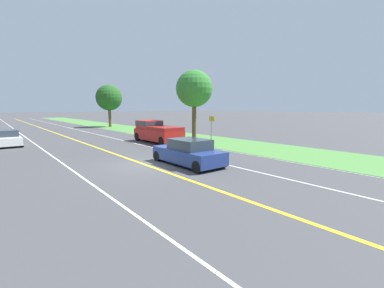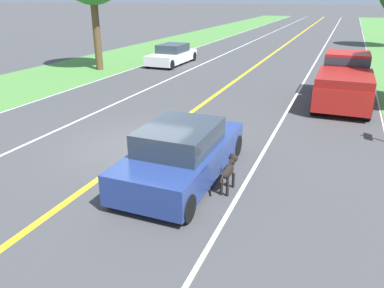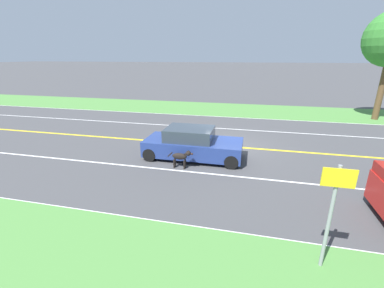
{
  "view_description": "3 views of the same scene",
  "coord_description": "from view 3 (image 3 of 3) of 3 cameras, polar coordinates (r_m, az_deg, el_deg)",
  "views": [
    {
      "loc": [
        -6.69,
        -12.4,
        3.12
      ],
      "look_at": [
        2.43,
        -1.06,
        1.07
      ],
      "focal_mm": 24.0,
      "sensor_mm": 36.0,
      "label": 1
    },
    {
      "loc": [
        5.35,
        -9.19,
        4.32
      ],
      "look_at": [
        2.14,
        -1.25,
        0.9
      ],
      "focal_mm": 35.0,
      "sensor_mm": 36.0,
      "label": 2
    },
    {
      "loc": [
        12.85,
        1.19,
        4.51
      ],
      "look_at": [
        2.42,
        -1.27,
        0.84
      ],
      "focal_mm": 24.0,
      "sensor_mm": 36.0,
      "label": 3
    }
  ],
  "objects": [
    {
      "name": "lane_edge_line_left",
      "position": [
        20.39,
        9.61,
        5.87
      ],
      "size": [
        0.14,
        160.0,
        0.01
      ],
      "primitive_type": "cube",
      "color": "white",
      "rests_on": "ground"
    },
    {
      "name": "street_sign",
      "position": [
        6.18,
        28.73,
        -12.08
      ],
      "size": [
        0.11,
        0.64,
        2.49
      ],
      "color": "gray",
      "rests_on": "ground"
    },
    {
      "name": "ground_plane",
      "position": [
        13.68,
        7.5,
        -0.53
      ],
      "size": [
        400.0,
        400.0,
        0.0
      ],
      "primitive_type": "plane",
      "color": "#424244"
    },
    {
      "name": "lane_dash_oncoming",
      "position": [
        17.01,
        8.76,
        3.31
      ],
      "size": [
        0.1,
        160.0,
        0.01
      ],
      "primitive_type": "cube",
      "color": "white",
      "rests_on": "ground"
    },
    {
      "name": "centre_divider_line",
      "position": [
        13.67,
        7.5,
        -0.51
      ],
      "size": [
        0.18,
        160.0,
        0.01
      ],
      "primitive_type": "cube",
      "color": "yellow",
      "rests_on": "ground"
    },
    {
      "name": "ego_car",
      "position": [
        11.86,
        0.11,
        -0.04
      ],
      "size": [
        1.93,
        4.45,
        1.43
      ],
      "color": "navy",
      "rests_on": "ground"
    },
    {
      "name": "lane_edge_line_right",
      "position": [
        7.48,
        1.47,
        -18.14
      ],
      "size": [
        0.14,
        160.0,
        0.01
      ],
      "primitive_type": "cube",
      "color": "white",
      "rests_on": "ground"
    },
    {
      "name": "lane_dash_same_dir",
      "position": [
        10.45,
        5.44,
        -6.74
      ],
      "size": [
        0.1,
        160.0,
        0.01
      ],
      "primitive_type": "cube",
      "color": "white",
      "rests_on": "ground"
    },
    {
      "name": "dog",
      "position": [
        10.8,
        -2.35,
        -2.8
      ],
      "size": [
        0.23,
        1.13,
        0.83
      ],
      "rotation": [
        0.0,
        0.0,
        -0.02
      ],
      "color": "black",
      "rests_on": "ground"
    },
    {
      "name": "grass_verge_left",
      "position": [
        23.32,
        10.15,
        7.5
      ],
      "size": [
        6.0,
        160.0,
        0.03
      ],
      "primitive_type": "cube",
      "color": "#4C843D",
      "rests_on": "ground"
    }
  ]
}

